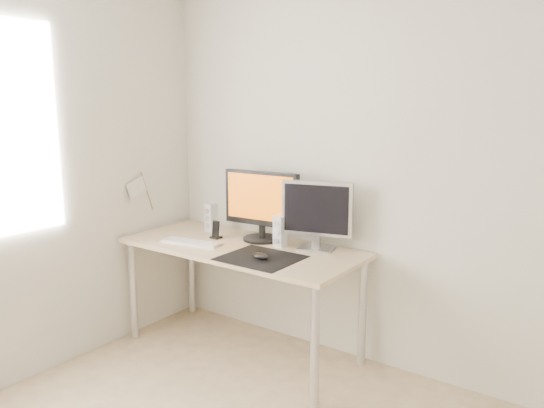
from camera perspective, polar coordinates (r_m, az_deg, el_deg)
The scene contains 11 objects.
wall_back at distance 3.20m, azimuth 13.93°, elevation 3.52°, with size 3.50×3.50×0.00m, color silver.
mousepad at distance 3.17m, azimuth -1.23°, elevation -5.81°, with size 0.45×0.40×0.00m, color black.
mouse at distance 3.13m, azimuth -1.26°, elevation -5.62°, with size 0.11×0.07×0.04m, color black.
desk at distance 3.48m, azimuth -3.35°, elevation -5.68°, with size 1.60×0.70×0.73m.
main_monitor at distance 3.51m, azimuth -1.14°, elevation 0.09°, with size 0.55×0.28×0.47m.
second_monitor at distance 3.30m, azimuth 4.84°, elevation -0.90°, with size 0.45×0.21×0.43m.
speaker_left at distance 3.81m, azimuth -6.58°, elevation -1.46°, with size 0.06×0.08×0.20m.
speaker_right at distance 3.40m, azimuth 0.86°, elevation -2.94°, with size 0.06×0.08×0.20m.
keyboard at distance 3.53m, azimuth -8.66°, elevation -4.10°, with size 0.43×0.19×0.02m.
phone_dock at distance 3.63m, azimuth -6.06°, elevation -3.12°, with size 0.07×0.06×0.12m.
pennant at distance 3.83m, azimuth -14.02°, elevation 1.65°, with size 0.01×0.23×0.29m.
Camera 1 is at (1.17, -1.21, 1.65)m, focal length 35.00 mm.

